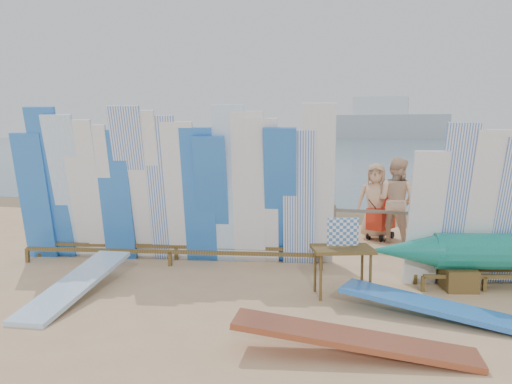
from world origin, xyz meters
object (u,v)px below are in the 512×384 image
(beachgoer_3, at_px, (250,194))
(beachgoer_11, at_px, (171,182))
(beachgoer_6, at_px, (375,201))
(main_surfboard_rack, at_px, (172,193))
(flat_board_d, at_px, (442,320))
(beach_chair_right, at_px, (322,228))
(beach_chair_left, at_px, (281,224))
(beachgoer_1, at_px, (112,193))
(vendor_table, at_px, (342,270))
(side_surfboard_rack, at_px, (482,214))
(beachgoer_extra_1, at_px, (107,186))
(flat_board_a, at_px, (77,296))
(beachgoer_8, at_px, (396,200))
(flat_board_c, at_px, (354,356))
(beachgoer_2, at_px, (178,192))
(stroller, at_px, (381,223))
(beachgoer_0, at_px, (88,192))

(beachgoer_3, height_order, beachgoer_11, beachgoer_11)
(beachgoer_6, bearing_deg, beachgoer_3, 163.15)
(main_surfboard_rack, bearing_deg, flat_board_d, -31.75)
(beach_chair_right, height_order, beachgoer_3, beachgoer_3)
(beach_chair_left, distance_m, beachgoer_1, 4.75)
(vendor_table, relative_size, beachgoer_6, 0.68)
(main_surfboard_rack, relative_size, beachgoer_11, 3.64)
(side_surfboard_rack, xyz_separation_m, beachgoer_3, (-5.33, 4.52, -0.38))
(beachgoer_6, bearing_deg, beachgoer_extra_1, 174.14)
(flat_board_a, bearing_deg, side_surfboard_rack, 14.66)
(main_surfboard_rack, bearing_deg, beachgoer_8, 28.20)
(flat_board_c, bearing_deg, side_surfboard_rack, -33.51)
(beachgoer_2, xyz_separation_m, beachgoer_6, (4.94, 0.08, -0.05))
(flat_board_d, height_order, beachgoer_6, beachgoer_6)
(beach_chair_right, relative_size, beachgoer_3, 0.58)
(beachgoer_2, relative_size, beachgoer_1, 1.13)
(flat_board_a, xyz_separation_m, beach_chair_right, (2.69, 5.40, 0.27))
(flat_board_a, xyz_separation_m, beachgoer_6, (3.85, 5.81, 0.87))
(beachgoer_3, bearing_deg, stroller, 20.41)
(flat_board_c, height_order, beachgoer_11, beachgoer_11)
(main_surfboard_rack, xyz_separation_m, flat_board_d, (4.76, -1.74, -1.33))
(beachgoer_3, bearing_deg, beachgoer_8, 18.07)
(flat_board_a, bearing_deg, beachgoer_extra_1, 112.17)
(flat_board_c, distance_m, beachgoer_1, 10.08)
(beachgoer_2, bearing_deg, main_surfboard_rack, -20.62)
(flat_board_c, relative_size, beachgoer_extra_1, 1.48)
(stroller, bearing_deg, beachgoer_8, -15.51)
(flat_board_c, xyz_separation_m, beachgoer_0, (-8.06, 6.73, 0.82))
(beachgoer_3, relative_size, beachgoer_8, 0.85)
(flat_board_c, distance_m, beachgoer_6, 6.80)
(flat_board_c, height_order, flat_board_a, flat_board_a)
(beachgoer_3, bearing_deg, flat_board_c, -27.44)
(beachgoer_11, bearing_deg, beachgoer_1, -151.29)
(beach_chair_left, distance_m, stroller, 2.39)
(flat_board_a, xyz_separation_m, flat_board_d, (5.21, 0.59, 0.00))
(main_surfboard_rack, distance_m, flat_board_a, 2.72)
(side_surfboard_rack, xyz_separation_m, flat_board_d, (-0.58, -1.73, -1.18))
(vendor_table, distance_m, beachgoer_8, 4.38)
(stroller, distance_m, beachgoer_extra_1, 7.76)
(beach_chair_left, height_order, beachgoer_6, beachgoer_6)
(side_surfboard_rack, distance_m, beachgoer_extra_1, 10.45)
(beachgoer_11, bearing_deg, beach_chair_left, -95.62)
(stroller, bearing_deg, beachgoer_extra_1, -162.76)
(side_surfboard_rack, distance_m, beachgoer_8, 3.56)
(beach_chair_left, height_order, beachgoer_extra_1, beachgoer_extra_1)
(beachgoer_3, height_order, beachgoer_8, beachgoer_8)
(beachgoer_11, distance_m, beachgoer_1, 3.29)
(side_surfboard_rack, bearing_deg, vendor_table, -169.31)
(main_surfboard_rack, distance_m, beach_chair_right, 3.95)
(side_surfboard_rack, relative_size, beachgoer_11, 1.58)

